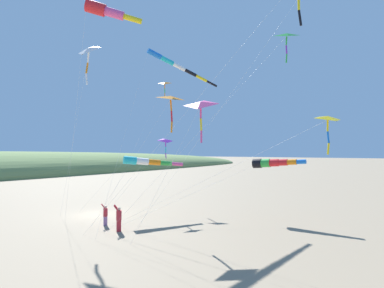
{
  "coord_description": "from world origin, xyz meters",
  "views": [
    {
      "loc": [
        -23.36,
        16.0,
        5.7
      ],
      "look_at": [
        -9.55,
        -1.98,
        6.34
      ],
      "focal_mm": 27.33,
      "sensor_mm": 36.0,
      "label": 1
    }
  ],
  "objects_px": {
    "person_child_green_jacket": "(105,214)",
    "kite_windsock_magenta_far_left": "(271,163)",
    "person_adult_flyer": "(119,217)",
    "kite_delta_green_low_center": "(165,141)",
    "kite_windsock_teal_far_right": "(146,162)",
    "kite_delta_black_fish_shape": "(327,119)",
    "kite_delta_long_streamer_left": "(200,105)",
    "kite_delta_red_high_left": "(88,51)",
    "kite_delta_purple_drifting": "(171,99)",
    "kite_windsock_white_trailing": "(175,65)",
    "kite_windsock_small_distant": "(106,11)",
    "kite_delta_long_streamer_right": "(165,84)",
    "kite_delta_checkered_midright": "(286,36)"
  },
  "relations": [
    {
      "from": "person_child_green_jacket",
      "to": "kite_windsock_magenta_far_left",
      "type": "height_order",
      "value": "kite_windsock_magenta_far_left"
    },
    {
      "from": "person_adult_flyer",
      "to": "kite_delta_green_low_center",
      "type": "distance_m",
      "value": 8.96
    },
    {
      "from": "kite_windsock_teal_far_right",
      "to": "kite_delta_green_low_center",
      "type": "bearing_deg",
      "value": -106.24
    },
    {
      "from": "person_child_green_jacket",
      "to": "kite_delta_black_fish_shape",
      "type": "xyz_separation_m",
      "value": [
        -15.62,
        -2.3,
        6.49
      ]
    },
    {
      "from": "kite_delta_black_fish_shape",
      "to": "kite_delta_long_streamer_left",
      "type": "height_order",
      "value": "kite_delta_long_streamer_left"
    },
    {
      "from": "kite_delta_red_high_left",
      "to": "kite_windsock_teal_far_right",
      "type": "height_order",
      "value": "kite_delta_red_high_left"
    },
    {
      "from": "person_adult_flyer",
      "to": "person_child_green_jacket",
      "type": "xyz_separation_m",
      "value": [
        2.22,
        -0.47,
        -0.13
      ]
    },
    {
      "from": "kite_delta_red_high_left",
      "to": "kite_delta_long_streamer_left",
      "type": "xyz_separation_m",
      "value": [
        -12.91,
        0.74,
        -6.23
      ]
    },
    {
      "from": "kite_delta_purple_drifting",
      "to": "kite_windsock_white_trailing",
      "type": "bearing_deg",
      "value": -53.32
    },
    {
      "from": "kite_windsock_teal_far_right",
      "to": "kite_windsock_small_distant",
      "type": "height_order",
      "value": "kite_windsock_small_distant"
    },
    {
      "from": "person_adult_flyer",
      "to": "kite_windsock_white_trailing",
      "type": "xyz_separation_m",
      "value": [
        0.87,
        -7.14,
        12.91
      ]
    },
    {
      "from": "person_adult_flyer",
      "to": "kite_delta_purple_drifting",
      "type": "bearing_deg",
      "value": -116.42
    },
    {
      "from": "kite_delta_long_streamer_right",
      "to": "kite_delta_green_low_center",
      "type": "bearing_deg",
      "value": 133.48
    },
    {
      "from": "kite_delta_red_high_left",
      "to": "kite_delta_green_low_center",
      "type": "relative_size",
      "value": 2.18
    },
    {
      "from": "person_child_green_jacket",
      "to": "kite_windsock_magenta_far_left",
      "type": "relative_size",
      "value": 0.14
    },
    {
      "from": "person_child_green_jacket",
      "to": "kite_delta_long_streamer_right",
      "type": "bearing_deg",
      "value": -65.73
    },
    {
      "from": "kite_windsock_magenta_far_left",
      "to": "kite_windsock_teal_far_right",
      "type": "relative_size",
      "value": 1.42
    },
    {
      "from": "kite_windsock_teal_far_right",
      "to": "kite_delta_long_streamer_left",
      "type": "distance_m",
      "value": 10.72
    },
    {
      "from": "kite_windsock_magenta_far_left",
      "to": "kite_windsock_teal_far_right",
      "type": "height_order",
      "value": "kite_windsock_teal_far_right"
    },
    {
      "from": "kite_delta_green_low_center",
      "to": "kite_delta_checkered_midright",
      "type": "bearing_deg",
      "value": 172.95
    },
    {
      "from": "kite_windsock_white_trailing",
      "to": "kite_delta_long_streamer_left",
      "type": "bearing_deg",
      "value": 139.44
    },
    {
      "from": "kite_windsock_teal_far_right",
      "to": "kite_windsock_small_distant",
      "type": "relative_size",
      "value": 0.51
    },
    {
      "from": "kite_windsock_magenta_far_left",
      "to": "kite_delta_long_streamer_right",
      "type": "height_order",
      "value": "kite_delta_long_streamer_right"
    },
    {
      "from": "person_child_green_jacket",
      "to": "kite_delta_long_streamer_right",
      "type": "relative_size",
      "value": 0.11
    },
    {
      "from": "kite_delta_red_high_left",
      "to": "kite_windsock_white_trailing",
      "type": "distance_m",
      "value": 7.87
    },
    {
      "from": "person_adult_flyer",
      "to": "kite_delta_green_low_center",
      "type": "xyz_separation_m",
      "value": [
        1.66,
        -6.71,
        5.71
      ]
    },
    {
      "from": "kite_delta_green_low_center",
      "to": "kite_windsock_small_distant",
      "type": "height_order",
      "value": "kite_windsock_small_distant"
    },
    {
      "from": "kite_delta_green_low_center",
      "to": "kite_windsock_magenta_far_left",
      "type": "xyz_separation_m",
      "value": [
        -8.75,
        -4.0,
        -1.99
      ]
    },
    {
      "from": "kite_delta_red_high_left",
      "to": "kite_delta_checkered_midright",
      "type": "bearing_deg",
      "value": -166.39
    },
    {
      "from": "kite_windsock_magenta_far_left",
      "to": "kite_delta_black_fish_shape",
      "type": "bearing_deg",
      "value": 128.48
    },
    {
      "from": "person_adult_flyer",
      "to": "kite_windsock_small_distant",
      "type": "bearing_deg",
      "value": 81.82
    },
    {
      "from": "kite_windsock_magenta_far_left",
      "to": "kite_delta_checkered_midright",
      "type": "bearing_deg",
      "value": 121.25
    },
    {
      "from": "kite_windsock_magenta_far_left",
      "to": "kite_delta_long_streamer_left",
      "type": "xyz_separation_m",
      "value": [
        0.18,
        10.22,
        3.74
      ]
    },
    {
      "from": "person_adult_flyer",
      "to": "kite_delta_red_high_left",
      "type": "bearing_deg",
      "value": -11.65
    },
    {
      "from": "person_child_green_jacket",
      "to": "kite_windsock_small_distant",
      "type": "distance_m",
      "value": 14.97
    },
    {
      "from": "kite_windsock_small_distant",
      "to": "kite_delta_black_fish_shape",
      "type": "bearing_deg",
      "value": -163.94
    },
    {
      "from": "kite_windsock_teal_far_right",
      "to": "kite_delta_long_streamer_right",
      "type": "bearing_deg",
      "value": -56.19
    },
    {
      "from": "person_child_green_jacket",
      "to": "kite_windsock_magenta_far_left",
      "type": "bearing_deg",
      "value": -132.28
    },
    {
      "from": "kite_delta_checkered_midright",
      "to": "kite_windsock_white_trailing",
      "type": "bearing_deg",
      "value": -9.7
    },
    {
      "from": "kite_windsock_teal_far_right",
      "to": "kite_delta_long_streamer_left",
      "type": "xyz_separation_m",
      "value": [
        -9.14,
        4.25,
        3.66
      ]
    },
    {
      "from": "person_adult_flyer",
      "to": "kite_delta_long_streamer_right",
      "type": "relative_size",
      "value": 0.13
    },
    {
      "from": "kite_delta_green_low_center",
      "to": "kite_windsock_magenta_far_left",
      "type": "height_order",
      "value": "kite_delta_green_low_center"
    },
    {
      "from": "kite_windsock_white_trailing",
      "to": "kite_delta_long_streamer_left",
      "type": "xyz_separation_m",
      "value": [
        -7.77,
        6.65,
        -5.44
      ]
    },
    {
      "from": "person_adult_flyer",
      "to": "kite_delta_red_high_left",
      "type": "distance_m",
      "value": 15.0
    },
    {
      "from": "kite_delta_long_streamer_right",
      "to": "kite_delta_purple_drifting",
      "type": "bearing_deg",
      "value": 134.93
    },
    {
      "from": "kite_delta_long_streamer_left",
      "to": "person_child_green_jacket",
      "type": "bearing_deg",
      "value": 0.13
    },
    {
      "from": "person_child_green_jacket",
      "to": "kite_delta_green_low_center",
      "type": "bearing_deg",
      "value": -95.14
    },
    {
      "from": "kite_delta_checkered_midright",
      "to": "person_adult_flyer",
      "type": "bearing_deg",
      "value": 26.58
    },
    {
      "from": "kite_delta_black_fish_shape",
      "to": "kite_delta_checkered_midright",
      "type": "relative_size",
      "value": 1.16
    },
    {
      "from": "kite_delta_purple_drifting",
      "to": "kite_delta_long_streamer_left",
      "type": "relative_size",
      "value": 1.15
    }
  ]
}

